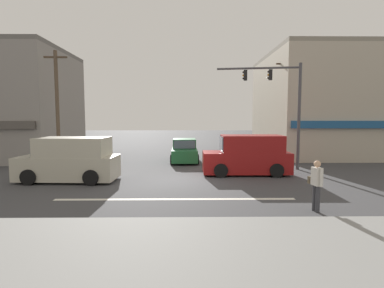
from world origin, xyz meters
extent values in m
plane|color=#3D3D3F|center=(0.00, 0.00, 0.00)|extent=(120.00, 120.00, 0.00)
cube|color=silver|center=(0.00, -3.50, 0.00)|extent=(9.00, 0.24, 0.01)
cube|color=gray|center=(0.00, -8.50, 0.08)|extent=(40.00, 5.00, 0.16)
cube|color=#B7AD99|center=(12.38, 10.87, 4.03)|extent=(10.52, 10.75, 8.07)
cube|color=#1E5184|center=(12.38, 5.39, 2.60)|extent=(9.99, 0.24, 0.50)
cube|color=gray|center=(12.38, 10.87, 8.22)|extent=(10.52, 10.75, 0.30)
cylinder|color=brown|center=(-7.51, 4.07, 3.55)|extent=(0.22, 0.22, 7.09)
cube|color=#473828|center=(-7.51, 4.07, 6.69)|extent=(1.40, 0.12, 0.10)
cylinder|color=brown|center=(7.53, 7.27, 3.65)|extent=(0.22, 0.22, 7.31)
cube|color=#473828|center=(7.53, 7.27, 6.91)|extent=(1.40, 0.12, 0.10)
cylinder|color=#47474C|center=(6.98, 2.97, 3.10)|extent=(0.18, 0.18, 6.20)
cylinder|color=#47474C|center=(4.61, 3.32, 5.95)|extent=(4.77, 0.82, 0.12)
cube|color=black|center=(5.32, 3.22, 5.55)|extent=(0.23, 0.27, 0.60)
sphere|color=black|center=(5.20, 3.24, 5.73)|extent=(0.12, 0.12, 0.12)
sphere|color=orange|center=(5.20, 3.24, 5.55)|extent=(0.12, 0.12, 0.12)
sphere|color=black|center=(5.20, 3.24, 5.37)|extent=(0.12, 0.12, 0.12)
cube|color=black|center=(3.89, 3.43, 5.55)|extent=(0.23, 0.27, 0.60)
sphere|color=black|center=(3.77, 3.45, 5.73)|extent=(0.12, 0.12, 0.12)
sphere|color=orange|center=(3.77, 3.45, 5.55)|extent=(0.12, 0.12, 0.12)
sphere|color=black|center=(3.77, 3.45, 5.37)|extent=(0.12, 0.12, 0.12)
cube|color=#1E6033|center=(0.24, 6.34, 0.54)|extent=(1.78, 4.13, 0.80)
cube|color=#1E6033|center=(0.24, 6.44, 1.26)|extent=(1.60, 1.93, 0.64)
cube|color=#475666|center=(0.26, 5.47, 1.26)|extent=(1.44, 0.09, 0.54)
cylinder|color=black|center=(1.12, 5.08, 0.32)|extent=(0.19, 0.64, 0.64)
cylinder|color=black|center=(-0.58, 5.05, 0.32)|extent=(0.19, 0.64, 0.64)
cylinder|color=black|center=(1.07, 7.63, 0.32)|extent=(0.19, 0.64, 0.64)
cylinder|color=black|center=(-0.63, 7.59, 0.32)|extent=(0.19, 0.64, 0.64)
cube|color=#B7B29E|center=(-5.26, -0.18, 0.66)|extent=(4.67, 2.03, 1.10)
cube|color=#B7B29E|center=(-4.97, -0.19, 1.66)|extent=(3.27, 1.93, 0.90)
cube|color=#475666|center=(-6.58, -0.13, 1.66)|extent=(0.13, 1.66, 0.76)
cylinder|color=black|center=(-6.73, -1.04, 0.36)|extent=(0.73, 0.23, 0.72)
cylinder|color=black|center=(-6.65, 0.80, 0.36)|extent=(0.73, 0.23, 0.72)
cylinder|color=black|center=(-3.88, -1.16, 0.36)|extent=(0.73, 0.23, 0.72)
cylinder|color=black|center=(-3.80, 0.68, 0.36)|extent=(0.73, 0.23, 0.72)
cube|color=maroon|center=(3.60, 1.48, 0.66)|extent=(4.62, 1.89, 1.10)
cube|color=maroon|center=(3.90, 1.48, 1.66)|extent=(3.22, 1.84, 0.90)
cube|color=#475666|center=(2.28, 1.50, 1.66)|extent=(0.08, 1.66, 0.76)
cylinder|color=black|center=(2.17, 0.58, 0.36)|extent=(0.72, 0.21, 0.72)
cylinder|color=black|center=(2.19, 2.42, 0.36)|extent=(0.72, 0.21, 0.72)
cylinder|color=black|center=(5.02, 0.55, 0.36)|extent=(0.72, 0.21, 0.72)
cylinder|color=black|center=(5.04, 2.39, 0.36)|extent=(0.72, 0.21, 0.72)
cylinder|color=#333338|center=(4.66, -5.11, 0.43)|extent=(0.14, 0.14, 0.86)
cylinder|color=#333338|center=(4.63, -4.93, 0.43)|extent=(0.14, 0.14, 0.86)
cube|color=beige|center=(4.64, -5.02, 1.15)|extent=(0.27, 0.39, 0.58)
sphere|color=tan|center=(4.64, -5.02, 1.56)|extent=(0.22, 0.22, 0.22)
cylinder|color=beige|center=(4.68, -5.25, 1.15)|extent=(0.09, 0.09, 0.56)
cylinder|color=beige|center=(4.61, -4.78, 1.15)|extent=(0.09, 0.09, 0.56)
cube|color=brown|center=(4.63, -4.69, 0.98)|extent=(0.30, 0.16, 0.24)
camera|label=1|loc=(0.48, -14.47, 3.03)|focal=28.00mm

